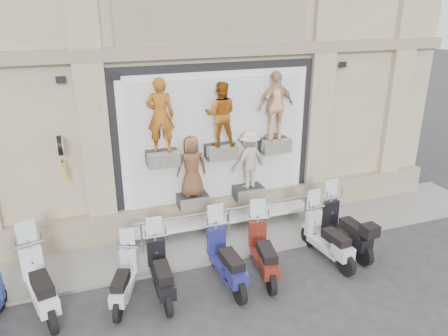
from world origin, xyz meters
The scene contains 13 objects.
ground centered at (0.00, 0.00, 0.00)m, with size 90.00×90.00×0.00m, color #2A2A2C.
sidewalk centered at (0.00, 2.10, 0.04)m, with size 16.00×2.20×0.08m, color gray.
building centered at (0.00, 7.00, 6.00)m, with size 14.00×8.60×12.00m, color #BCAC89, non-canonical shape.
shop_vitrine centered at (0.08, 2.75, 2.44)m, with size 5.60×0.85×4.30m.
guard_rail centered at (0.00, 2.00, 0.47)m, with size 5.06×0.10×0.93m, color #9EA0A5, non-canonical shape.
clock_sign_bracket centered at (-3.90, 2.47, 2.80)m, with size 0.10×0.80×1.02m.
scooter_b centered at (-4.60, 0.63, 0.87)m, with size 0.63×2.14×1.74m, color silver, non-canonical shape.
scooter_c centered at (-2.96, 0.37, 0.71)m, with size 0.51×1.74×1.41m, color #AFB5BE, non-canonical shape.
scooter_d centered at (-2.17, 0.31, 0.79)m, with size 0.56×1.93×1.57m, color black, non-canonical shape.
scooter_e centered at (-0.72, 0.21, 0.83)m, with size 0.60×2.05×1.67m, color navy, non-canonical shape.
scooter_f centered at (0.20, 0.24, 0.81)m, with size 0.59×2.01×1.63m, color #59180F, non-canonical shape.
scooter_g centered at (1.94, 0.29, 0.81)m, with size 0.58×1.99×1.62m, color #ACAFB3, non-canonical shape.
scooter_h centered at (2.61, 0.53, 0.85)m, with size 0.61×2.09×1.70m, color black, non-canonical shape.
Camera 1 is at (-3.62, -7.60, 5.97)m, focal length 35.00 mm.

